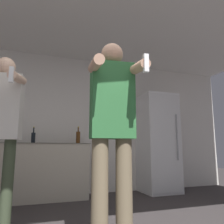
# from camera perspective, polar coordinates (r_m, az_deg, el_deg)

# --- Properties ---
(wall_back) EXTENTS (7.00, 0.06, 2.55)m
(wall_back) POSITION_cam_1_polar(r_m,az_deg,el_deg) (4.15, -12.66, -2.85)
(wall_back) COLOR silver
(wall_back) RESTS_ON ground_plane
(ceiling_slab) EXTENTS (7.00, 3.54, 0.05)m
(ceiling_slab) POSITION_cam_1_polar(r_m,az_deg,el_deg) (3.15, -8.28, 24.79)
(ceiling_slab) COLOR silver
(ceiling_slab) RESTS_ON wall_back
(refrigerator) EXTENTS (0.66, 0.67, 1.86)m
(refrigerator) POSITION_cam_1_polar(r_m,az_deg,el_deg) (4.36, 11.86, -7.77)
(refrigerator) COLOR white
(refrigerator) RESTS_ON ground_plane
(counter) EXTENTS (1.70, 0.55, 0.90)m
(counter) POSITION_cam_1_polar(r_m,az_deg,el_deg) (3.83, -19.50, -14.39)
(counter) COLOR #BCB29E
(counter) RESTS_ON ground_plane
(bottle_red_label) EXTENTS (0.06, 0.06, 0.27)m
(bottle_red_label) POSITION_cam_1_polar(r_m,az_deg,el_deg) (3.81, -19.87, -6.21)
(bottle_red_label) COLOR black
(bottle_red_label) RESTS_ON counter
(bottle_green_wine) EXTENTS (0.07, 0.07, 0.30)m
(bottle_green_wine) POSITION_cam_1_polar(r_m,az_deg,el_deg) (3.87, -8.85, -6.49)
(bottle_green_wine) COLOR #563314
(bottle_green_wine) RESTS_ON counter
(bottle_dark_rum) EXTENTS (0.07, 0.07, 0.27)m
(bottle_dark_rum) POSITION_cam_1_polar(r_m,az_deg,el_deg) (3.83, -25.52, -5.77)
(bottle_dark_rum) COLOR black
(bottle_dark_rum) RESTS_ON counter
(person_woman_foreground) EXTENTS (0.47, 0.53, 1.75)m
(person_woman_foreground) POSITION_cam_1_polar(r_m,az_deg,el_deg) (1.87, 0.08, -3.79)
(person_woman_foreground) COLOR #75664C
(person_woman_foreground) RESTS_ON ground_plane
(person_man_side) EXTENTS (0.50, 0.59, 1.76)m
(person_man_side) POSITION_cam_1_polar(r_m,az_deg,el_deg) (2.47, -27.05, -2.04)
(person_man_side) COLOR #38422D
(person_man_side) RESTS_ON ground_plane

